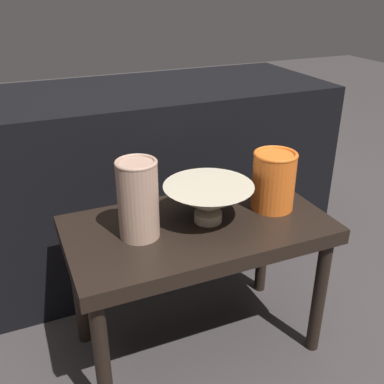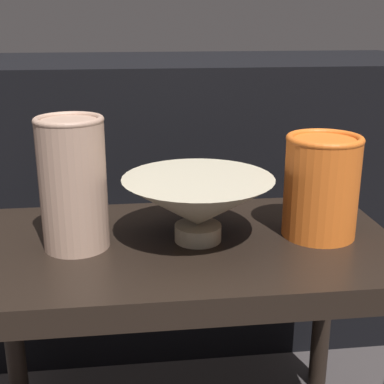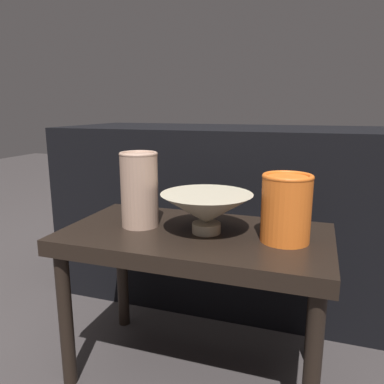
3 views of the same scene
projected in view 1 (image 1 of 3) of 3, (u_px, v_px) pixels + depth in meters
The scene contains 6 objects.
ground_plane at pixel (197, 342), 1.32m from camera, with size 8.00×8.00×0.00m, color #383333.
table at pixel (198, 241), 1.17m from camera, with size 0.67×0.36×0.40m.
couch_backdrop at pixel (140, 178), 1.60m from camera, with size 1.30×0.50×0.64m.
bowl at pixel (209, 200), 1.12m from camera, with size 0.23×0.23×0.10m.
vase_textured_left at pixel (138, 198), 1.05m from camera, with size 0.10×0.10×0.20m.
vase_colorful_right at pixel (274, 180), 1.18m from camera, with size 0.12×0.12×0.16m.
Camera 1 is at (-0.41, -0.91, 0.97)m, focal length 42.00 mm.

